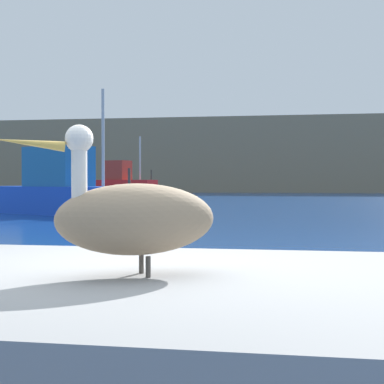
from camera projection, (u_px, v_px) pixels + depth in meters
ground_plane at (127, 371)px, 4.03m from camera, size 260.00×260.00×0.00m
hillside_backdrop at (275, 156)px, 70.24m from camera, size 140.00×11.47×8.94m
pier_dock at (137, 343)px, 3.34m from camera, size 3.81×2.79×0.80m
pelican at (134, 217)px, 3.32m from camera, size 1.25×0.87×0.89m
fishing_boat_blue at (63, 191)px, 23.16m from camera, size 7.78×5.44×4.93m
fishing_boat_red at (121, 185)px, 40.58m from camera, size 5.41×3.02×4.54m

